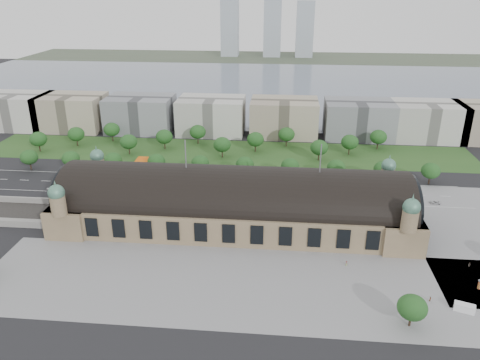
# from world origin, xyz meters

# --- Properties ---
(ground) EXTENTS (900.00, 900.00, 0.00)m
(ground) POSITION_xyz_m (0.00, 0.00, 0.00)
(ground) COLOR black
(ground) RESTS_ON ground
(station) EXTENTS (150.00, 48.40, 44.30)m
(station) POSITION_xyz_m (0.00, 0.00, 10.28)
(station) COLOR #8F7A59
(station) RESTS_ON ground
(plaza_south) EXTENTS (190.00, 48.00, 0.12)m
(plaza_south) POSITION_xyz_m (10.00, -44.00, 0.00)
(plaza_south) COLOR gray
(plaza_south) RESTS_ON ground
(road_slab) EXTENTS (260.00, 26.00, 0.10)m
(road_slab) POSITION_xyz_m (-20.00, 38.00, 0.00)
(road_slab) COLOR black
(road_slab) RESTS_ON ground
(grass_belt) EXTENTS (300.00, 45.00, 0.10)m
(grass_belt) POSITION_xyz_m (-15.00, 93.00, 0.00)
(grass_belt) COLOR #2B5421
(grass_belt) RESTS_ON ground
(petrol_station) EXTENTS (14.00, 13.00, 5.05)m
(petrol_station) POSITION_xyz_m (-53.91, 65.28, 2.95)
(petrol_station) COLOR #E05D0D
(petrol_station) RESTS_ON ground
(lake) EXTENTS (700.00, 320.00, 0.08)m
(lake) POSITION_xyz_m (0.00, 298.00, 0.00)
(lake) COLOR slate
(lake) RESTS_ON ground
(far_shore) EXTENTS (700.00, 120.00, 0.14)m
(far_shore) POSITION_xyz_m (0.00, 498.00, 0.00)
(far_shore) COLOR #44513D
(far_shore) RESTS_ON ground
(far_tower_left) EXTENTS (24.00, 24.00, 80.00)m
(far_tower_left) POSITION_xyz_m (-60.00, 508.00, 40.00)
(far_tower_left) COLOR #9EA8B2
(far_tower_left) RESTS_ON ground
(far_tower_mid) EXTENTS (24.00, 24.00, 85.00)m
(far_tower_mid) POSITION_xyz_m (0.00, 508.00, 42.50)
(far_tower_mid) COLOR #9EA8B2
(far_tower_mid) RESTS_ON ground
(far_tower_right) EXTENTS (24.00, 24.00, 75.00)m
(far_tower_right) POSITION_xyz_m (45.00, 508.00, 37.50)
(far_tower_right) COLOR #9EA8B2
(far_tower_right) RESTS_ON ground
(office_0) EXTENTS (45.00, 32.00, 24.00)m
(office_0) POSITION_xyz_m (-170.00, 133.00, 12.00)
(office_0) COLOR beige
(office_0) RESTS_ON ground
(office_1) EXTENTS (45.00, 32.00, 24.00)m
(office_1) POSITION_xyz_m (-130.00, 133.00, 12.00)
(office_1) COLOR tan
(office_1) RESTS_ON ground
(office_2) EXTENTS (45.00, 32.00, 24.00)m
(office_2) POSITION_xyz_m (-80.00, 133.00, 12.00)
(office_2) COLOR gray
(office_2) RESTS_ON ground
(office_3) EXTENTS (45.00, 32.00, 24.00)m
(office_3) POSITION_xyz_m (-30.00, 133.00, 12.00)
(office_3) COLOR beige
(office_3) RESTS_ON ground
(office_4) EXTENTS (45.00, 32.00, 24.00)m
(office_4) POSITION_xyz_m (20.00, 133.00, 12.00)
(office_4) COLOR tan
(office_4) RESTS_ON ground
(office_5) EXTENTS (45.00, 32.00, 24.00)m
(office_5) POSITION_xyz_m (70.00, 133.00, 12.00)
(office_5) COLOR gray
(office_5) RESTS_ON ground
(office_6) EXTENTS (45.00, 32.00, 24.00)m
(office_6) POSITION_xyz_m (115.00, 133.00, 12.00)
(office_6) COLOR beige
(office_6) RESTS_ON ground
(tree_row_0) EXTENTS (9.60, 9.60, 11.52)m
(tree_row_0) POSITION_xyz_m (-120.00, 53.00, 7.43)
(tree_row_0) COLOR #2D2116
(tree_row_0) RESTS_ON ground
(tree_row_1) EXTENTS (9.60, 9.60, 11.52)m
(tree_row_1) POSITION_xyz_m (-96.00, 53.00, 7.43)
(tree_row_1) COLOR #2D2116
(tree_row_1) RESTS_ON ground
(tree_row_2) EXTENTS (9.60, 9.60, 11.52)m
(tree_row_2) POSITION_xyz_m (-72.00, 53.00, 7.43)
(tree_row_2) COLOR #2D2116
(tree_row_2) RESTS_ON ground
(tree_row_3) EXTENTS (9.60, 9.60, 11.52)m
(tree_row_3) POSITION_xyz_m (-48.00, 53.00, 7.43)
(tree_row_3) COLOR #2D2116
(tree_row_3) RESTS_ON ground
(tree_row_4) EXTENTS (9.60, 9.60, 11.52)m
(tree_row_4) POSITION_xyz_m (-24.00, 53.00, 7.43)
(tree_row_4) COLOR #2D2116
(tree_row_4) RESTS_ON ground
(tree_row_5) EXTENTS (9.60, 9.60, 11.52)m
(tree_row_5) POSITION_xyz_m (0.00, 53.00, 7.43)
(tree_row_5) COLOR #2D2116
(tree_row_5) RESTS_ON ground
(tree_row_6) EXTENTS (9.60, 9.60, 11.52)m
(tree_row_6) POSITION_xyz_m (24.00, 53.00, 7.43)
(tree_row_6) COLOR #2D2116
(tree_row_6) RESTS_ON ground
(tree_row_7) EXTENTS (9.60, 9.60, 11.52)m
(tree_row_7) POSITION_xyz_m (48.00, 53.00, 7.43)
(tree_row_7) COLOR #2D2116
(tree_row_7) RESTS_ON ground
(tree_row_8) EXTENTS (9.60, 9.60, 11.52)m
(tree_row_8) POSITION_xyz_m (72.00, 53.00, 7.43)
(tree_row_8) COLOR #2D2116
(tree_row_8) RESTS_ON ground
(tree_row_9) EXTENTS (9.60, 9.60, 11.52)m
(tree_row_9) POSITION_xyz_m (96.00, 53.00, 7.43)
(tree_row_9) COLOR #2D2116
(tree_row_9) RESTS_ON ground
(tree_belt_0) EXTENTS (10.40, 10.40, 12.48)m
(tree_belt_0) POSITION_xyz_m (-130.00, 83.00, 8.05)
(tree_belt_0) COLOR #2D2116
(tree_belt_0) RESTS_ON ground
(tree_belt_1) EXTENTS (10.40, 10.40, 12.48)m
(tree_belt_1) POSITION_xyz_m (-111.00, 95.00, 8.05)
(tree_belt_1) COLOR #2D2116
(tree_belt_1) RESTS_ON ground
(tree_belt_2) EXTENTS (10.40, 10.40, 12.48)m
(tree_belt_2) POSITION_xyz_m (-92.00, 107.00, 8.05)
(tree_belt_2) COLOR #2D2116
(tree_belt_2) RESTS_ON ground
(tree_belt_3) EXTENTS (10.40, 10.40, 12.48)m
(tree_belt_3) POSITION_xyz_m (-73.00, 83.00, 8.05)
(tree_belt_3) COLOR #2D2116
(tree_belt_3) RESTS_ON ground
(tree_belt_4) EXTENTS (10.40, 10.40, 12.48)m
(tree_belt_4) POSITION_xyz_m (-54.00, 95.00, 8.05)
(tree_belt_4) COLOR #2D2116
(tree_belt_4) RESTS_ON ground
(tree_belt_5) EXTENTS (10.40, 10.40, 12.48)m
(tree_belt_5) POSITION_xyz_m (-35.00, 107.00, 8.05)
(tree_belt_5) COLOR #2D2116
(tree_belt_5) RESTS_ON ground
(tree_belt_6) EXTENTS (10.40, 10.40, 12.48)m
(tree_belt_6) POSITION_xyz_m (-16.00, 83.00, 8.05)
(tree_belt_6) COLOR #2D2116
(tree_belt_6) RESTS_ON ground
(tree_belt_7) EXTENTS (10.40, 10.40, 12.48)m
(tree_belt_7) POSITION_xyz_m (3.00, 95.00, 8.05)
(tree_belt_7) COLOR #2D2116
(tree_belt_7) RESTS_ON ground
(tree_belt_8) EXTENTS (10.40, 10.40, 12.48)m
(tree_belt_8) POSITION_xyz_m (22.00, 107.00, 8.05)
(tree_belt_8) COLOR #2D2116
(tree_belt_8) RESTS_ON ground
(tree_belt_9) EXTENTS (10.40, 10.40, 12.48)m
(tree_belt_9) POSITION_xyz_m (41.00, 83.00, 8.05)
(tree_belt_9) COLOR #2D2116
(tree_belt_9) RESTS_ON ground
(tree_belt_10) EXTENTS (10.40, 10.40, 12.48)m
(tree_belt_10) POSITION_xyz_m (60.00, 95.00, 8.05)
(tree_belt_10) COLOR #2D2116
(tree_belt_10) RESTS_ON ground
(tree_belt_11) EXTENTS (10.40, 10.40, 12.48)m
(tree_belt_11) POSITION_xyz_m (79.00, 107.00, 8.05)
(tree_belt_11) COLOR #2D2116
(tree_belt_11) RESTS_ON ground
(tree_plaza_s) EXTENTS (9.00, 9.00, 10.64)m
(tree_plaza_s) POSITION_xyz_m (60.00, -60.00, 6.80)
(tree_plaza_s) COLOR #2D2116
(tree_plaza_s) RESTS_ON ground
(traffic_car_0) EXTENTS (3.92, 1.73, 1.31)m
(traffic_car_0) POSITION_xyz_m (-96.43, 27.30, 0.66)
(traffic_car_0) COLOR white
(traffic_car_0) RESTS_ON ground
(traffic_car_1) EXTENTS (3.91, 1.39, 1.29)m
(traffic_car_1) POSITION_xyz_m (-74.28, 37.56, 0.64)
(traffic_car_1) COLOR gray
(traffic_car_1) RESTS_ON ground
(traffic_car_2) EXTENTS (5.42, 2.78, 1.46)m
(traffic_car_2) POSITION_xyz_m (-57.52, 33.79, 0.73)
(traffic_car_2) COLOR black
(traffic_car_2) RESTS_ON ground
(traffic_car_3) EXTENTS (4.51, 1.95, 1.29)m
(traffic_car_3) POSITION_xyz_m (-21.76, 46.40, 0.65)
(traffic_car_3) COLOR maroon
(traffic_car_3) RESTS_ON ground
(traffic_car_4) EXTENTS (4.87, 2.09, 1.64)m
(traffic_car_4) POSITION_xyz_m (-10.52, 36.06, 0.82)
(traffic_car_4) COLOR #1D1C4E
(traffic_car_4) RESTS_ON ground
(traffic_car_5) EXTENTS (4.16, 1.46, 1.37)m
(traffic_car_5) POSITION_xyz_m (25.35, 45.59, 0.69)
(traffic_car_5) COLOR #5A5D62
(traffic_car_5) RESTS_ON ground
(traffic_car_6) EXTENTS (5.18, 2.80, 1.38)m
(traffic_car_6) POSITION_xyz_m (92.43, 28.98, 0.69)
(traffic_car_6) COLOR silver
(traffic_car_6) RESTS_ON ground
(parked_car_0) EXTENTS (4.46, 3.38, 1.41)m
(parked_car_0) POSITION_xyz_m (-73.14, 25.00, 0.70)
(parked_car_0) COLOR black
(parked_car_0) RESTS_ON ground
(parked_car_1) EXTENTS (6.22, 4.90, 1.57)m
(parked_car_1) POSITION_xyz_m (-72.35, 24.59, 0.79)
(parked_car_1) COLOR maroon
(parked_car_1) RESTS_ON ground
(parked_car_2) EXTENTS (5.21, 4.71, 1.46)m
(parked_car_2) POSITION_xyz_m (-47.51, 21.00, 0.73)
(parked_car_2) COLOR #16213F
(parked_car_2) RESTS_ON ground
(parked_car_3) EXTENTS (4.36, 4.04, 1.45)m
(parked_car_3) POSITION_xyz_m (-42.36, 21.00, 0.72)
(parked_car_3) COLOR #595D60
(parked_car_3) RESTS_ON ground
(parked_car_4) EXTENTS (5.14, 3.30, 1.60)m
(parked_car_4) POSITION_xyz_m (-51.69, 23.92, 0.80)
(parked_car_4) COLOR #BDBEC0
(parked_car_4) RESTS_ON ground
(parked_car_5) EXTENTS (5.05, 4.02, 1.28)m
(parked_car_5) POSITION_xyz_m (-44.57, 21.50, 0.64)
(parked_car_5) COLOR #94989C
(parked_car_5) RESTS_ON ground
(parked_car_6) EXTENTS (5.06, 4.26, 1.39)m
(parked_car_6) POSITION_xyz_m (-18.00, 21.00, 0.69)
(parked_car_6) COLOR black
(parked_car_6) RESTS_ON ground
(bus_west) EXTENTS (13.44, 3.27, 3.73)m
(bus_west) POSITION_xyz_m (-21.84, 27.82, 1.87)
(bus_west) COLOR red
(bus_west) RESTS_ON ground
(bus_mid) EXTENTS (13.02, 3.13, 3.62)m
(bus_mid) POSITION_xyz_m (-1.97, 31.58, 1.81)
(bus_mid) COLOR silver
(bus_mid) RESTS_ON ground
(bus_east) EXTENTS (11.99, 3.29, 3.31)m
(bus_east) POSITION_xyz_m (36.91, 31.38, 1.65)
(bus_east) COLOR beige
(bus_east) RESTS_ON ground
(van_south) EXTENTS (6.71, 4.43, 2.70)m
(van_south) POSITION_xyz_m (78.61, -51.25, 1.29)
(van_south) COLOR white
(van_south) RESTS_ON ground
(advertising_column) EXTENTS (1.73, 1.73, 3.27)m
(advertising_column) POSITION_xyz_m (88.31, -38.47, 1.70)
(advertising_column) COLOR #BC2F35
(advertising_column) RESTS_ON ground
(pedestrian_0) EXTENTS (1.01, 0.73, 1.87)m
(pedestrian_0) POSITION_xyz_m (44.66, -28.47, 0.94)
(pedestrian_0) COLOR gray
(pedestrian_0) RESTS_ON ground
(pedestrian_1) EXTENTS (0.81, 0.80, 1.89)m
(pedestrian_1) POSITION_xyz_m (69.54, -47.31, 0.94)
(pedestrian_1) COLOR gray
(pedestrian_1) RESTS_ON ground
(pedestrian_2) EXTENTS (0.77, 1.04, 1.92)m
(pedestrian_2) POSITION_xyz_m (89.56, -24.97, 0.96)
(pedestrian_2) COLOR gray
(pedestrian_2) RESTS_ON ground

